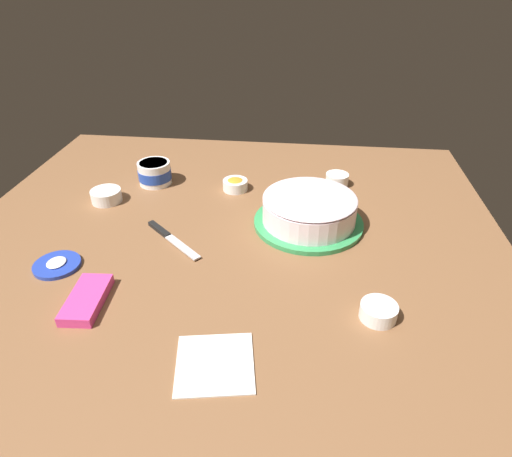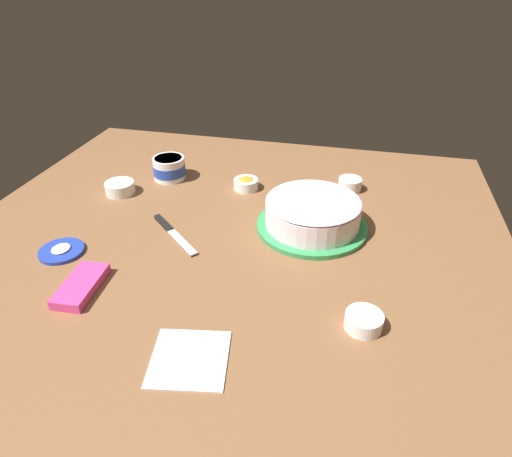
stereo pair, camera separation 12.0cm
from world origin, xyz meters
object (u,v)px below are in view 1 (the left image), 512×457
spreading_knife (168,236)px  sprinkle_bowl_orange (235,184)px  candy_box_lower (87,299)px  frosting_tub (155,173)px  paper_napkin (215,363)px  frosted_cake (309,210)px  sprinkle_bowl_pink (106,195)px  sprinkle_bowl_yellow (379,311)px  sprinkle_bowl_blue (337,179)px  frosting_tub_lid (57,265)px

spreading_knife → sprinkle_bowl_orange: size_ratio=2.31×
candy_box_lower → spreading_knife: bearing=155.1°
frosting_tub → candy_box_lower: bearing=2.8°
sprinkle_bowl_orange → candy_box_lower: 0.64m
candy_box_lower → paper_napkin: candy_box_lower is taller
candy_box_lower → frosting_tub: bearing=179.0°
frosting_tub → spreading_knife: 0.36m
frosted_cake → sprinkle_bowl_pink: 0.64m
frosting_tub → spreading_knife: (0.33, 0.14, -0.03)m
sprinkle_bowl_yellow → sprinkle_bowl_orange: sprinkle_bowl_orange is taller
spreading_knife → sprinkle_bowl_blue: bearing=128.7°
frosting_tub → sprinkle_bowl_blue: size_ratio=1.45×
frosting_tub → sprinkle_bowl_orange: bearing=86.6°
frosted_cake → sprinkle_bowl_blue: size_ratio=4.13×
sprinkle_bowl_orange → paper_napkin: bearing=5.7°
paper_napkin → spreading_knife: bearing=-153.1°
frosted_cake → frosting_tub_lid: size_ratio=2.72×
frosted_cake → spreading_knife: size_ratio=1.68×
sprinkle_bowl_blue → sprinkle_bowl_pink: 0.76m
sprinkle_bowl_yellow → sprinkle_bowl_orange: bearing=-144.5°
candy_box_lower → sprinkle_bowl_pink: bearing=-166.5°
spreading_knife → sprinkle_bowl_yellow: size_ratio=2.33×
spreading_knife → sprinkle_bowl_yellow: (0.25, 0.54, 0.01)m
frosting_tub → sprinkle_bowl_pink: size_ratio=1.17×
frosting_tub_lid → sprinkle_bowl_blue: size_ratio=1.52×
frosting_tub_lid → candy_box_lower: (0.12, 0.14, 0.01)m
frosting_tub_lid → sprinkle_bowl_yellow: sprinkle_bowl_yellow is taller
sprinkle_bowl_pink → candy_box_lower: bearing=17.3°
spreading_knife → candy_box_lower: size_ratio=1.21×
sprinkle_bowl_blue → paper_napkin: size_ratio=0.51×
sprinkle_bowl_yellow → sprinkle_bowl_pink: (-0.44, -0.79, 0.00)m
spreading_knife → sprinkle_bowl_orange: bearing=155.7°
sprinkle_bowl_yellow → frosting_tub: bearing=-130.4°
frosted_cake → sprinkle_bowl_yellow: frosted_cake is taller
spreading_knife → sprinkle_bowl_pink: 0.31m
frosting_tub → sprinkle_bowl_yellow: bearing=49.6°
frosting_tub_lid → paper_napkin: frosting_tub_lid is taller
spreading_knife → sprinkle_bowl_pink: bearing=-126.0°
sprinkle_bowl_blue → sprinkle_bowl_pink: (0.20, -0.73, -0.00)m
frosting_tub → paper_napkin: size_ratio=0.74×
frosting_tub_lid → sprinkle_bowl_yellow: bearing=83.2°
sprinkle_bowl_yellow → spreading_knife: bearing=-115.0°
candy_box_lower → sprinkle_bowl_blue: bearing=134.7°
sprinkle_bowl_blue → frosting_tub_lid: bearing=-53.2°
candy_box_lower → frosting_tub_lid: bearing=-135.9°
frosted_cake → sprinkle_bowl_yellow: bearing=23.0°
frosted_cake → frosting_tub: (-0.21, -0.52, -0.01)m
frosting_tub → sprinkle_bowl_yellow: frosting_tub is taller
frosting_tub_lid → frosting_tub: bearing=167.7°
sprinkle_bowl_blue → sprinkle_bowl_pink: bearing=-74.9°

